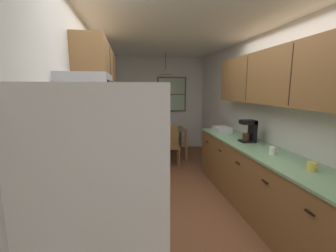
{
  "coord_description": "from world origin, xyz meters",
  "views": [
    {
      "loc": [
        -0.75,
        -2.62,
        1.71
      ],
      "look_at": [
        -0.07,
        1.41,
        1.02
      ],
      "focal_mm": 23.83,
      "sensor_mm": 36.0,
      "label": 1
    }
  ],
  "objects_px": {
    "mug_spare": "(312,167)",
    "dining_chair_near": "(170,144)",
    "refrigerator": "(104,221)",
    "mug_by_coffeemaker": "(273,150)",
    "trash_bin": "(134,156)",
    "dish_rack": "(222,129)",
    "storage_canister": "(110,150)",
    "dining_chair_far": "(163,134)",
    "coffee_maker": "(250,131)",
    "dining_table": "(166,134)",
    "stove_range": "(108,218)",
    "microwave_over_range": "(88,92)"
  },
  "relations": [
    {
      "from": "dining_chair_far",
      "to": "trash_bin",
      "type": "height_order",
      "value": "dining_chair_far"
    },
    {
      "from": "microwave_over_range",
      "to": "dish_rack",
      "type": "bearing_deg",
      "value": 41.76
    },
    {
      "from": "stove_range",
      "to": "dining_chair_far",
      "type": "xyz_separation_m",
      "value": [
        1.09,
        3.8,
        0.03
      ]
    },
    {
      "from": "dining_chair_far",
      "to": "storage_canister",
      "type": "distance_m",
      "value": 3.43
    },
    {
      "from": "stove_range",
      "to": "mug_by_coffeemaker",
      "type": "xyz_separation_m",
      "value": [
        1.99,
        0.37,
        0.48
      ]
    },
    {
      "from": "storage_canister",
      "to": "dish_rack",
      "type": "height_order",
      "value": "storage_canister"
    },
    {
      "from": "dish_rack",
      "to": "coffee_maker",
      "type": "bearing_deg",
      "value": -83.1
    },
    {
      "from": "coffee_maker",
      "to": "storage_canister",
      "type": "bearing_deg",
      "value": -167.57
    },
    {
      "from": "dining_chair_near",
      "to": "storage_canister",
      "type": "xyz_separation_m",
      "value": [
        -1.1,
        -2.1,
        0.5
      ]
    },
    {
      "from": "mug_spare",
      "to": "dining_table",
      "type": "bearing_deg",
      "value": 105.06
    },
    {
      "from": "microwave_over_range",
      "to": "trash_bin",
      "type": "height_order",
      "value": "microwave_over_range"
    },
    {
      "from": "mug_spare",
      "to": "dish_rack",
      "type": "height_order",
      "value": "dish_rack"
    },
    {
      "from": "refrigerator",
      "to": "dish_rack",
      "type": "xyz_separation_m",
      "value": [
        1.88,
        2.53,
        0.08
      ]
    },
    {
      "from": "stove_range",
      "to": "microwave_over_range",
      "type": "height_order",
      "value": "microwave_over_range"
    },
    {
      "from": "dining_chair_far",
      "to": "mug_by_coffeemaker",
      "type": "xyz_separation_m",
      "value": [
        0.9,
        -3.42,
        0.45
      ]
    },
    {
      "from": "stove_range",
      "to": "dining_table",
      "type": "distance_m",
      "value": 3.42
    },
    {
      "from": "refrigerator",
      "to": "mug_by_coffeemaker",
      "type": "height_order",
      "value": "refrigerator"
    },
    {
      "from": "microwave_over_range",
      "to": "dining_chair_near",
      "type": "relative_size",
      "value": 0.7
    },
    {
      "from": "microwave_over_range",
      "to": "storage_canister",
      "type": "height_order",
      "value": "microwave_over_range"
    },
    {
      "from": "dining_chair_near",
      "to": "dining_chair_far",
      "type": "xyz_separation_m",
      "value": [
        -0.01,
        1.12,
        0.0
      ]
    },
    {
      "from": "dining_chair_far",
      "to": "coffee_maker",
      "type": "height_order",
      "value": "coffee_maker"
    },
    {
      "from": "dining_chair_far",
      "to": "refrigerator",
      "type": "bearing_deg",
      "value": -102.9
    },
    {
      "from": "dining_chair_near",
      "to": "coffee_maker",
      "type": "height_order",
      "value": "coffee_maker"
    },
    {
      "from": "microwave_over_range",
      "to": "dining_chair_near",
      "type": "height_order",
      "value": "microwave_over_range"
    },
    {
      "from": "mug_by_coffeemaker",
      "to": "mug_spare",
      "type": "xyz_separation_m",
      "value": [
        0.03,
        -0.58,
        -0.0
      ]
    },
    {
      "from": "dining_table",
      "to": "dining_chair_near",
      "type": "distance_m",
      "value": 0.57
    },
    {
      "from": "trash_bin",
      "to": "dish_rack",
      "type": "height_order",
      "value": "dish_rack"
    },
    {
      "from": "dining_chair_near",
      "to": "storage_canister",
      "type": "bearing_deg",
      "value": -117.66
    },
    {
      "from": "microwave_over_range",
      "to": "storage_canister",
      "type": "xyz_separation_m",
      "value": [
        0.11,
        0.58,
        -0.68
      ]
    },
    {
      "from": "refrigerator",
      "to": "trash_bin",
      "type": "xyz_separation_m",
      "value": [
        0.23,
        3.24,
        -0.57
      ]
    },
    {
      "from": "microwave_over_range",
      "to": "coffee_maker",
      "type": "relative_size",
      "value": 1.88
    },
    {
      "from": "dining_table",
      "to": "stove_range",
      "type": "bearing_deg",
      "value": -108.55
    },
    {
      "from": "dining_table",
      "to": "trash_bin",
      "type": "distance_m",
      "value": 1.1
    },
    {
      "from": "dining_chair_far",
      "to": "stove_range",
      "type": "bearing_deg",
      "value": -106.0
    },
    {
      "from": "refrigerator",
      "to": "mug_spare",
      "type": "relative_size",
      "value": 14.25
    },
    {
      "from": "mug_spare",
      "to": "dining_chair_near",
      "type": "bearing_deg",
      "value": 107.67
    },
    {
      "from": "stove_range",
      "to": "dining_chair_near",
      "type": "bearing_deg",
      "value": 67.8
    },
    {
      "from": "microwave_over_range",
      "to": "dining_chair_far",
      "type": "height_order",
      "value": "microwave_over_range"
    },
    {
      "from": "mug_by_coffeemaker",
      "to": "stove_range",
      "type": "bearing_deg",
      "value": -169.31
    },
    {
      "from": "dining_chair_far",
      "to": "mug_by_coffeemaker",
      "type": "relative_size",
      "value": 7.64
    },
    {
      "from": "mug_by_coffeemaker",
      "to": "dish_rack",
      "type": "bearing_deg",
      "value": 91.74
    },
    {
      "from": "mug_by_coffeemaker",
      "to": "dish_rack",
      "type": "relative_size",
      "value": 0.35
    },
    {
      "from": "dining_chair_near",
      "to": "stove_range",
      "type": "bearing_deg",
      "value": -112.2
    },
    {
      "from": "mug_by_coffeemaker",
      "to": "dining_chair_near",
      "type": "bearing_deg",
      "value": 111.14
    },
    {
      "from": "trash_bin",
      "to": "refrigerator",
      "type": "bearing_deg",
      "value": -94.14
    },
    {
      "from": "mug_by_coffeemaker",
      "to": "dining_table",
      "type": "bearing_deg",
      "value": 107.42
    },
    {
      "from": "dining_chair_far",
      "to": "mug_spare",
      "type": "relative_size",
      "value": 7.37
    },
    {
      "from": "microwave_over_range",
      "to": "dining_chair_near",
      "type": "bearing_deg",
      "value": 65.75
    },
    {
      "from": "storage_canister",
      "to": "dining_chair_far",
      "type": "bearing_deg",
      "value": 71.19
    },
    {
      "from": "dish_rack",
      "to": "stove_range",
      "type": "bearing_deg",
      "value": -136.61
    }
  ]
}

